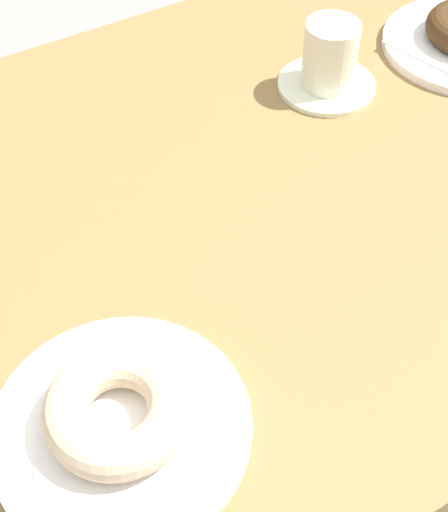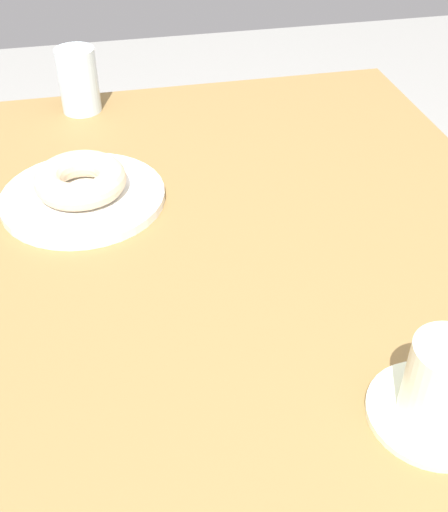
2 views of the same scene
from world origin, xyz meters
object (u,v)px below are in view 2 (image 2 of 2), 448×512
object	(u,v)px
donut_sugar_ring	(80,180)
coffee_cup	(441,387)
water_glass	(78,80)
plate_sugar_ring	(83,197)

from	to	relation	value
donut_sugar_ring	coffee_cup	bearing A→B (deg)	-145.10
donut_sugar_ring	water_glass	distance (m)	0.29
donut_sugar_ring	coffee_cup	xyz separation A→B (m)	(-0.44, -0.31, 0.01)
plate_sugar_ring	water_glass	xyz separation A→B (m)	(0.29, -0.01, 0.05)
water_glass	coffee_cup	bearing A→B (deg)	-157.91
donut_sugar_ring	coffee_cup	world-z (taller)	coffee_cup
plate_sugar_ring	donut_sugar_ring	world-z (taller)	donut_sugar_ring
plate_sugar_ring	donut_sugar_ring	size ratio (longest dim) A/B	1.80
plate_sugar_ring	water_glass	bearing A→B (deg)	-2.10
donut_sugar_ring	coffee_cup	size ratio (longest dim) A/B	1.00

